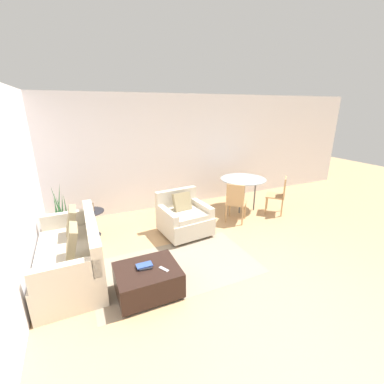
% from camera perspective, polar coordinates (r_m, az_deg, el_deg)
% --- Properties ---
extents(ground_plane, '(20.00, 20.00, 0.00)m').
position_cam_1_polar(ground_plane, '(4.06, 10.83, -19.07)').
color(ground_plane, tan).
extents(wall_back, '(12.00, 0.06, 2.75)m').
position_cam_1_polar(wall_back, '(6.37, -6.33, 8.61)').
color(wall_back, white).
rests_on(wall_back, ground_plane).
extents(wall_left, '(0.06, 12.00, 2.75)m').
position_cam_1_polar(wall_left, '(4.28, -34.21, 0.59)').
color(wall_left, white).
rests_on(wall_left, ground_plane).
extents(area_rug, '(2.56, 1.46, 0.01)m').
position_cam_1_polar(area_rug, '(4.31, -3.43, -16.26)').
color(area_rug, gray).
rests_on(area_rug, ground_plane).
extents(couch, '(0.86, 1.80, 0.94)m').
position_cam_1_polar(couch, '(4.35, -25.00, -12.87)').
color(couch, beige).
rests_on(couch, ground_plane).
extents(armchair, '(0.97, 0.95, 0.84)m').
position_cam_1_polar(armchair, '(5.17, -1.82, -5.70)').
color(armchair, beige).
rests_on(armchair, ground_plane).
extents(ottoman, '(0.84, 0.69, 0.39)m').
position_cam_1_polar(ottoman, '(3.74, -9.80, -18.60)').
color(ottoman, black).
rests_on(ottoman, ground_plane).
extents(book_stack, '(0.21, 0.17, 0.04)m').
position_cam_1_polar(book_stack, '(3.66, -10.45, -15.84)').
color(book_stack, black).
rests_on(book_stack, ottoman).
extents(tv_remote_primary, '(0.11, 0.16, 0.01)m').
position_cam_1_polar(tv_remote_primary, '(3.59, -6.26, -16.65)').
color(tv_remote_primary, '#B7B7BC').
rests_on(tv_remote_primary, ottoman).
extents(potted_plant, '(0.41, 0.41, 1.11)m').
position_cam_1_polar(potted_plant, '(5.58, -26.73, -7.23)').
color(potted_plant, '#333338').
rests_on(potted_plant, ground_plane).
extents(side_table, '(0.49, 0.49, 0.52)m').
position_cam_1_polar(side_table, '(5.42, -21.37, -5.47)').
color(side_table, black).
rests_on(side_table, ground_plane).
extents(picture_frame, '(0.13, 0.06, 0.16)m').
position_cam_1_polar(picture_frame, '(5.34, -21.65, -3.20)').
color(picture_frame, '#8C6647').
rests_on(picture_frame, side_table).
extents(dining_table, '(1.10, 1.10, 0.78)m').
position_cam_1_polar(dining_table, '(6.42, 11.28, 2.15)').
color(dining_table, '#99A8AD').
rests_on(dining_table, ground_plane).
extents(dining_chair_near_left, '(0.59, 0.59, 0.90)m').
position_cam_1_polar(dining_chair_near_left, '(5.65, 9.69, -1.84)').
color(dining_chair_near_left, tan).
rests_on(dining_chair_near_left, ground_plane).
extents(dining_chair_near_right, '(0.59, 0.59, 0.90)m').
position_cam_1_polar(dining_chair_near_right, '(6.40, 18.86, -0.17)').
color(dining_chair_near_right, tan).
rests_on(dining_chair_near_right, ground_plane).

